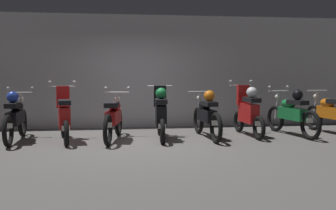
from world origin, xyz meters
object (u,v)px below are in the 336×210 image
(motorbike_slot_4, at_px, (114,118))
(motorbike_slot_9, at_px, (331,114))
(motorbike_slot_8, at_px, (292,113))
(motorbike_slot_6, at_px, (207,115))
(motorbike_slot_2, at_px, (16,117))
(motorbike_slot_7, at_px, (248,111))
(motorbike_slot_5, at_px, (161,114))
(motorbike_slot_3, at_px, (64,117))

(motorbike_slot_4, bearing_deg, motorbike_slot_9, 2.07)
(motorbike_slot_4, height_order, motorbike_slot_8, same)
(motorbike_slot_6, xyz_separation_m, motorbike_slot_9, (3.09, 0.20, -0.04))
(motorbike_slot_2, height_order, motorbike_slot_7, motorbike_slot_7)
(motorbike_slot_7, relative_size, motorbike_slot_8, 0.87)
(motorbike_slot_4, distance_m, motorbike_slot_6, 2.06)
(motorbike_slot_5, xyz_separation_m, motorbike_slot_7, (2.06, 0.18, 0.00))
(motorbike_slot_9, bearing_deg, motorbike_slot_3, -178.15)
(motorbike_slot_5, xyz_separation_m, motorbike_slot_9, (4.12, 0.19, -0.08))
(motorbike_slot_2, height_order, motorbike_slot_8, same)
(motorbike_slot_3, bearing_deg, motorbike_slot_8, 1.23)
(motorbike_slot_5, bearing_deg, motorbike_slot_9, 2.61)
(motorbike_slot_6, distance_m, motorbike_slot_8, 2.06)
(motorbike_slot_5, distance_m, motorbike_slot_7, 2.07)
(motorbike_slot_4, bearing_deg, motorbike_slot_6, -0.26)
(motorbike_slot_2, bearing_deg, motorbike_slot_5, -2.35)
(motorbike_slot_6, bearing_deg, motorbike_slot_2, 178.14)
(motorbike_slot_2, height_order, motorbike_slot_9, motorbike_slot_2)
(motorbike_slot_2, xyz_separation_m, motorbike_slot_6, (4.13, -0.13, -0.00))
(motorbike_slot_2, height_order, motorbike_slot_3, motorbike_slot_3)
(motorbike_slot_6, bearing_deg, motorbike_slot_7, 10.36)
(motorbike_slot_2, bearing_deg, motorbike_slot_9, 0.49)
(motorbike_slot_4, height_order, motorbike_slot_9, motorbike_slot_4)
(motorbike_slot_7, bearing_deg, motorbike_slot_6, -169.64)
(motorbike_slot_5, distance_m, motorbike_slot_6, 1.03)
(motorbike_slot_2, height_order, motorbike_slot_6, motorbike_slot_2)
(motorbike_slot_8, bearing_deg, motorbike_slot_5, -178.17)
(motorbike_slot_6, height_order, motorbike_slot_8, motorbike_slot_8)
(motorbike_slot_8, bearing_deg, motorbike_slot_3, -178.77)
(motorbike_slot_8, bearing_deg, motorbike_slot_9, 4.95)
(motorbike_slot_4, relative_size, motorbike_slot_6, 0.99)
(motorbike_slot_4, distance_m, motorbike_slot_5, 1.03)
(motorbike_slot_2, xyz_separation_m, motorbike_slot_7, (5.16, 0.05, 0.04))
(motorbike_slot_3, height_order, motorbike_slot_5, motorbike_slot_3)
(motorbike_slot_2, distance_m, motorbike_slot_3, 1.03)
(motorbike_slot_6, bearing_deg, motorbike_slot_3, -179.91)
(motorbike_slot_2, height_order, motorbike_slot_5, motorbike_slot_5)
(motorbike_slot_3, distance_m, motorbike_slot_5, 2.07)
(motorbike_slot_3, relative_size, motorbike_slot_5, 0.99)
(motorbike_slot_6, bearing_deg, motorbike_slot_5, 179.61)
(motorbike_slot_9, bearing_deg, motorbike_slot_8, -175.05)
(motorbike_slot_3, xyz_separation_m, motorbike_slot_9, (6.19, 0.20, -0.04))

